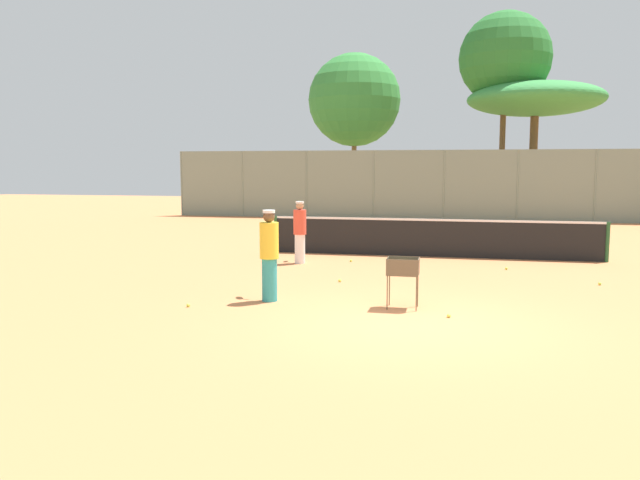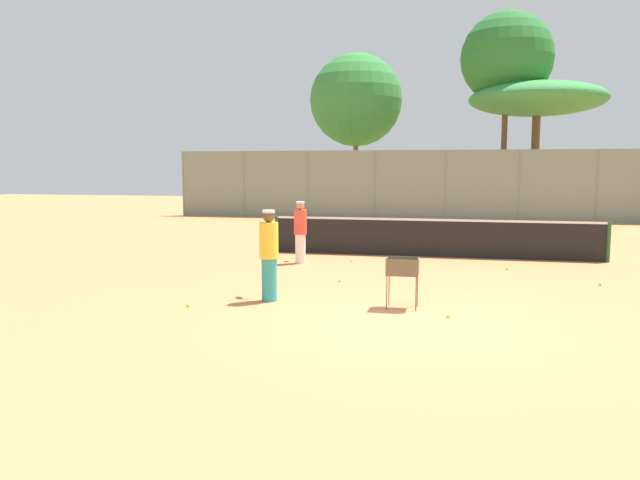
{
  "view_description": "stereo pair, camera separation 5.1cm",
  "coord_description": "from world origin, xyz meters",
  "px_view_note": "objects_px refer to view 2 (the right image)",
  "views": [
    {
      "loc": [
        0.68,
        -9.89,
        2.51
      ],
      "look_at": [
        -2.11,
        2.66,
        1.0
      ],
      "focal_mm": 35.0,
      "sensor_mm": 36.0,
      "label": 1
    },
    {
      "loc": [
        0.73,
        -9.88,
        2.51
      ],
      "look_at": [
        -2.11,
        2.66,
        1.0
      ],
      "focal_mm": 35.0,
      "sensor_mm": 36.0,
      "label": 2
    }
  ],
  "objects_px": {
    "player_red_cap": "(300,231)",
    "parked_car": "(465,201)",
    "tennis_net": "(433,237)",
    "player_white_outfit": "(269,254)",
    "ball_cart": "(403,271)"
  },
  "relations": [
    {
      "from": "tennis_net",
      "to": "parked_car",
      "type": "distance_m",
      "value": 17.14
    },
    {
      "from": "player_white_outfit",
      "to": "ball_cart",
      "type": "distance_m",
      "value": 2.51
    },
    {
      "from": "player_red_cap",
      "to": "parked_car",
      "type": "relative_size",
      "value": 0.39
    },
    {
      "from": "parked_car",
      "to": "tennis_net",
      "type": "bearing_deg",
      "value": -93.25
    },
    {
      "from": "player_red_cap",
      "to": "parked_car",
      "type": "xyz_separation_m",
      "value": [
        4.3,
        19.04,
        -0.18
      ]
    },
    {
      "from": "tennis_net",
      "to": "parked_car",
      "type": "height_order",
      "value": "parked_car"
    },
    {
      "from": "tennis_net",
      "to": "player_white_outfit",
      "type": "height_order",
      "value": "player_white_outfit"
    },
    {
      "from": "parked_car",
      "to": "player_red_cap",
      "type": "bearing_deg",
      "value": -102.73
    },
    {
      "from": "tennis_net",
      "to": "parked_car",
      "type": "bearing_deg",
      "value": 86.75
    },
    {
      "from": "player_red_cap",
      "to": "parked_car",
      "type": "height_order",
      "value": "player_red_cap"
    },
    {
      "from": "tennis_net",
      "to": "ball_cart",
      "type": "relative_size",
      "value": 10.17
    },
    {
      "from": "player_red_cap",
      "to": "player_white_outfit",
      "type": "bearing_deg",
      "value": 178.59
    },
    {
      "from": "player_red_cap",
      "to": "parked_car",
      "type": "bearing_deg",
      "value": -21.37
    },
    {
      "from": "player_white_outfit",
      "to": "parked_car",
      "type": "bearing_deg",
      "value": -38.54
    },
    {
      "from": "tennis_net",
      "to": "player_red_cap",
      "type": "relative_size",
      "value": 5.69
    }
  ]
}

